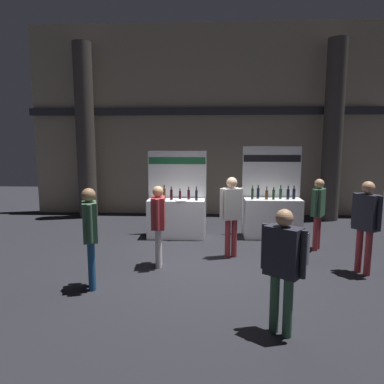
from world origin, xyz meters
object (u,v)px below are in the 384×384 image
object	(u,v)px
visitor_6	(231,210)
exhibitor_booth_0	(176,215)
trash_bin	(300,248)
visitor_5	(366,218)
visitor_2	(90,229)
visitor_0	(158,218)
visitor_3	(318,208)
exhibitor_booth_1	(272,214)
visitor_4	(283,260)

from	to	relation	value
visitor_6	exhibitor_booth_0	bearing A→B (deg)	114.23
trash_bin	visitor_6	size ratio (longest dim) A/B	0.38
exhibitor_booth_0	visitor_5	size ratio (longest dim) A/B	1.26
visitor_2	exhibitor_booth_0	bearing A→B (deg)	-39.14
visitor_0	visitor_3	world-z (taller)	visitor_3
exhibitor_booth_0	trash_bin	size ratio (longest dim) A/B	3.37
exhibitor_booth_1	visitor_2	world-z (taller)	exhibitor_booth_1
visitor_3	visitor_0	bearing A→B (deg)	143.30
exhibitor_booth_0	trash_bin	xyz separation A→B (m)	(2.75, -1.90, -0.26)
visitor_3	visitor_4	distance (m)	4.03
visitor_0	visitor_5	world-z (taller)	visitor_5
visitor_0	trash_bin	bearing A→B (deg)	92.08
visitor_3	trash_bin	bearing A→B (deg)	179.94
visitor_6	visitor_3	bearing A→B (deg)	1.02
visitor_4	exhibitor_booth_1	bearing A→B (deg)	118.80
visitor_5	visitor_0	bearing A→B (deg)	-126.27
visitor_2	visitor_4	bearing A→B (deg)	-134.04
exhibitor_booth_0	exhibitor_booth_1	world-z (taller)	exhibitor_booth_1
exhibitor_booth_1	visitor_4	size ratio (longest dim) A/B	1.42
exhibitor_booth_1	visitor_5	bearing A→B (deg)	-63.15
visitor_2	exhibitor_booth_1	bearing A→B (deg)	-66.83
exhibitor_booth_1	visitor_3	xyz separation A→B (m)	(0.86, -1.06, 0.37)
exhibitor_booth_0	visitor_3	xyz separation A→B (m)	(3.38, -0.93, 0.39)
exhibitor_booth_1	visitor_0	xyz separation A→B (m)	(-2.67, -2.36, 0.38)
visitor_4	exhibitor_booth_0	bearing A→B (deg)	148.58
exhibitor_booth_1	visitor_5	distance (m)	2.90
visitor_3	visitor_5	size ratio (longest dim) A/B	0.93
visitor_0	visitor_6	size ratio (longest dim) A/B	0.94
exhibitor_booth_1	visitor_4	xyz separation A→B (m)	(-0.71, -4.78, 0.40)
exhibitor_booth_1	visitor_6	bearing A→B (deg)	-124.69
visitor_0	visitor_2	bearing A→B (deg)	-45.99
trash_bin	visitor_4	distance (m)	2.98
exhibitor_booth_1	visitor_4	distance (m)	4.85
visitor_3	visitor_4	world-z (taller)	visitor_4
trash_bin	visitor_5	size ratio (longest dim) A/B	0.38
exhibitor_booth_1	visitor_2	size ratio (longest dim) A/B	1.36
visitor_2	visitor_6	xyz separation A→B (m)	(2.49, 1.78, 0.01)
visitor_2	visitor_3	bearing A→B (deg)	-82.23
exhibitor_booth_0	visitor_4	size ratio (longest dim) A/B	1.35
visitor_2	visitor_5	size ratio (longest dim) A/B	0.98
visitor_0	visitor_5	xyz separation A→B (m)	(3.96, -0.19, 0.09)
visitor_6	visitor_0	bearing A→B (deg)	-172.55
exhibitor_booth_1	exhibitor_booth_0	bearing A→B (deg)	-177.03
exhibitor_booth_0	exhibitor_booth_1	distance (m)	2.53
visitor_4	visitor_0	bearing A→B (deg)	166.28
exhibitor_booth_1	visitor_4	world-z (taller)	exhibitor_booth_1
visitor_2	visitor_3	size ratio (longest dim) A/B	1.05
visitor_0	visitor_6	bearing A→B (deg)	109.39
exhibitor_booth_1	visitor_2	bearing A→B (deg)	-136.45
exhibitor_booth_0	visitor_6	bearing A→B (deg)	-49.39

